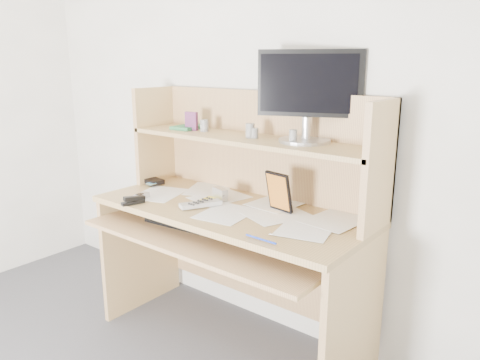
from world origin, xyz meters
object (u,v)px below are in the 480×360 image
Objects in this scene: keyboard at (186,222)px; monitor at (309,93)px; tv_remote at (201,204)px; game_case at (279,192)px; desk at (239,214)px.

monitor reaches higher than keyboard.
tv_remote is 0.39m from game_case.
game_case is at bearing -138.96° from monitor.
monitor is (0.07, 0.13, 0.45)m from game_case.
tv_remote is at bearing -165.76° from monitor.
game_case is (0.23, 0.01, 0.16)m from desk.
tv_remote is at bearing 18.18° from keyboard.
desk is 0.21m from tv_remote.
keyboard is 0.95× the size of monitor.
keyboard is at bearing -167.37° from monitor.
game_case is (0.42, 0.20, 0.19)m from keyboard.
desk reaches higher than game_case.
tv_remote is at bearing -144.27° from game_case.
tv_remote is 0.74m from monitor.
game_case is at bearing 2.18° from desk.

